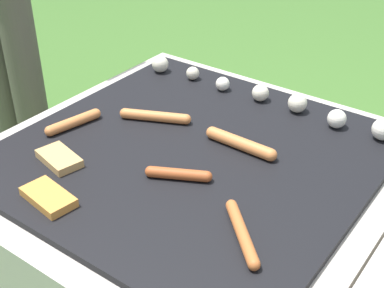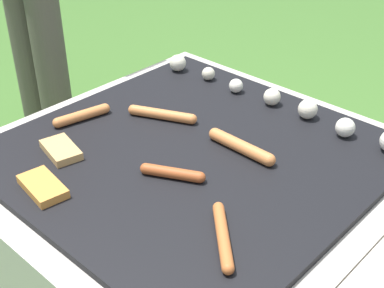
% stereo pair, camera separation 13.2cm
% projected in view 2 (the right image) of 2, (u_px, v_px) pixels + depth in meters
% --- Properties ---
extents(ground_plane, '(14.00, 14.00, 0.00)m').
position_uv_depth(ground_plane, '(192.00, 274.00, 1.56)').
color(ground_plane, '#3D6628').
extents(grill, '(0.97, 0.97, 0.43)m').
position_uv_depth(grill, '(192.00, 218.00, 1.45)').
color(grill, '#B2AA9E').
rests_on(grill, ground_plane).
extents(sausage_front_center, '(0.21, 0.04, 0.03)m').
position_uv_depth(sausage_front_center, '(241.00, 146.00, 1.32)').
color(sausage_front_center, '#C6753D').
rests_on(sausage_front_center, grill).
extents(sausage_mid_left, '(0.15, 0.15, 0.02)m').
position_uv_depth(sausage_mid_left, '(223.00, 236.00, 1.05)').
color(sausage_mid_left, '#B7602D').
rests_on(sausage_mid_left, grill).
extents(sausage_front_left, '(0.06, 0.17, 0.03)m').
position_uv_depth(sausage_front_left, '(82.00, 115.00, 1.46)').
color(sausage_front_left, '#C6753D').
rests_on(sausage_front_left, grill).
extents(sausage_front_right, '(0.14, 0.09, 0.03)m').
position_uv_depth(sausage_front_right, '(172.00, 173.00, 1.23)').
color(sausage_front_right, '#A34C23').
rests_on(sausage_front_right, grill).
extents(sausage_back_center, '(0.18, 0.10, 0.03)m').
position_uv_depth(sausage_back_center, '(162.00, 114.00, 1.47)').
color(sausage_back_center, '#C6753D').
rests_on(sausage_back_center, grill).
extents(bread_slice_left, '(0.13, 0.09, 0.02)m').
position_uv_depth(bread_slice_left, '(61.00, 150.00, 1.32)').
color(bread_slice_left, tan).
rests_on(bread_slice_left, grill).
extents(bread_slice_center, '(0.14, 0.09, 0.02)m').
position_uv_depth(bread_slice_center, '(43.00, 187.00, 1.19)').
color(bread_slice_center, '#D18438').
rests_on(bread_slice_center, grill).
extents(mushroom_row, '(0.78, 0.07, 0.06)m').
position_uv_depth(mushroom_row, '(282.00, 101.00, 1.51)').
color(mushroom_row, beige).
rests_on(mushroom_row, grill).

